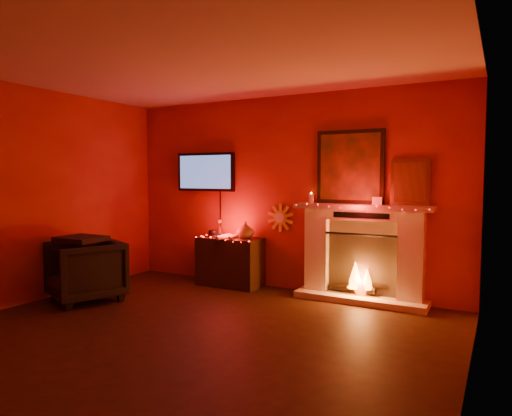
{
  "coord_description": "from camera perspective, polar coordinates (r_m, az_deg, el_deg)",
  "views": [
    {
      "loc": [
        2.7,
        -3.3,
        1.59
      ],
      "look_at": [
        -0.02,
        1.7,
        1.19
      ],
      "focal_mm": 32.0,
      "sensor_mm": 36.0,
      "label": 1
    }
  ],
  "objects": [
    {
      "name": "room",
      "position": [
        4.27,
        -10.74,
        0.76
      ],
      "size": [
        5.0,
        5.0,
        5.0
      ],
      "color": "black",
      "rests_on": "ground"
    },
    {
      "name": "fireplace",
      "position": [
        5.96,
        13.1,
        -4.41
      ],
      "size": [
        1.72,
        0.4,
        2.18
      ],
      "color": "beige",
      "rests_on": "floor"
    },
    {
      "name": "tv",
      "position": [
        7.01,
        -6.29,
        4.48
      ],
      "size": [
        1.0,
        0.07,
        1.24
      ],
      "color": "black",
      "rests_on": "room"
    },
    {
      "name": "sunburst_clock",
      "position": [
        6.43,
        3.07,
        -1.24
      ],
      "size": [
        0.4,
        0.03,
        0.4
      ],
      "color": "gold",
      "rests_on": "room"
    },
    {
      "name": "console_table",
      "position": [
        6.65,
        -3.2,
        -6.44
      ],
      "size": [
        0.92,
        0.56,
        0.95
      ],
      "color": "black",
      "rests_on": "floor"
    },
    {
      "name": "armchair",
      "position": [
        6.25,
        -20.56,
        -7.34
      ],
      "size": [
        1.1,
        1.11,
        0.77
      ],
      "primitive_type": "imported",
      "rotation": [
        0.0,
        0.0,
        -0.42
      ],
      "color": "black",
      "rests_on": "floor"
    }
  ]
}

